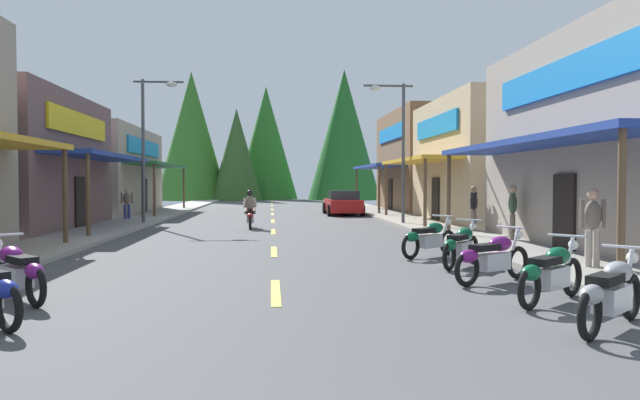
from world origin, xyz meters
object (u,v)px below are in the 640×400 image
(motorcycle_parked_right_4, at_px, (429,238))
(motorcycle_parked_left_2, at_px, (17,271))
(pedestrian_browsing, at_px, (513,209))
(pedestrian_strolling, at_px, (127,202))
(pedestrian_by_shop, at_px, (474,206))
(motorcycle_parked_right_0, at_px, (611,292))
(motorcycle_parked_right_2, at_px, (492,257))
(streetlamp_left, at_px, (151,131))
(motorcycle_parked_right_3, at_px, (461,245))
(rider_cruising_lead, at_px, (250,212))
(streetlamp_right, at_px, (396,133))
(pedestrian_waiting, at_px, (593,223))
(parked_car_curbside, at_px, (343,203))
(motorcycle_parked_right_1, at_px, (551,272))

(motorcycle_parked_right_4, bearing_deg, motorcycle_parked_left_2, 174.41)
(pedestrian_browsing, xyz_separation_m, pedestrian_strolling, (-14.28, 11.42, -0.13))
(pedestrian_by_shop, bearing_deg, motorcycle_parked_right_0, -65.89)
(motorcycle_parked_right_2, height_order, pedestrian_browsing, pedestrian_browsing)
(streetlamp_left, height_order, pedestrian_browsing, streetlamp_left)
(motorcycle_parked_right_3, height_order, rider_cruising_lead, rider_cruising_lead)
(motorcycle_parked_right_2, relative_size, motorcycle_parked_right_4, 1.06)
(motorcycle_parked_right_3, bearing_deg, pedestrian_browsing, 3.88)
(streetlamp_right, bearing_deg, rider_cruising_lead, -169.40)
(pedestrian_waiting, bearing_deg, streetlamp_right, 2.56)
(parked_car_curbside, bearing_deg, motorcycle_parked_right_2, -179.96)
(pedestrian_by_shop, bearing_deg, motorcycle_parked_right_2, -71.04)
(motorcycle_parked_right_0, relative_size, pedestrian_browsing, 0.94)
(streetlamp_left, xyz_separation_m, parked_car_curbside, (9.36, 7.27, -3.45))
(motorcycle_parked_right_3, distance_m, pedestrian_browsing, 5.71)
(streetlamp_right, height_order, pedestrian_browsing, streetlamp_right)
(pedestrian_by_shop, distance_m, pedestrian_waiting, 8.95)
(streetlamp_left, bearing_deg, pedestrian_browsing, -34.94)
(streetlamp_right, distance_m, motorcycle_parked_right_0, 18.31)
(motorcycle_parked_right_2, xyz_separation_m, pedestrian_browsing, (3.26, 6.76, 0.56))
(motorcycle_parked_right_2, bearing_deg, parked_car_curbside, 58.41)
(motorcycle_parked_right_0, bearing_deg, motorcycle_parked_right_2, 52.33)
(motorcycle_parked_right_1, relative_size, pedestrian_browsing, 0.96)
(motorcycle_parked_right_1, relative_size, pedestrian_by_shop, 0.98)
(pedestrian_strolling, bearing_deg, pedestrian_browsing, 26.71)
(motorcycle_parked_right_4, bearing_deg, pedestrian_browsing, 3.99)
(streetlamp_right, bearing_deg, motorcycle_parked_right_4, -97.66)
(motorcycle_parked_right_4, height_order, motorcycle_parked_left_2, same)
(streetlamp_left, height_order, motorcycle_parked_right_1, streetlamp_left)
(motorcycle_parked_right_1, bearing_deg, motorcycle_parked_right_4, 54.39)
(motorcycle_parked_right_1, bearing_deg, pedestrian_browsing, 31.19)
(motorcycle_parked_right_1, relative_size, parked_car_curbside, 0.40)
(streetlamp_left, distance_m, parked_car_curbside, 12.34)
(motorcycle_parked_right_0, bearing_deg, motorcycle_parked_left_2, 122.59)
(motorcycle_parked_right_2, relative_size, rider_cruising_lead, 0.88)
(motorcycle_parked_right_2, relative_size, pedestrian_strolling, 1.17)
(motorcycle_parked_right_2, relative_size, pedestrian_browsing, 1.04)
(rider_cruising_lead, relative_size, pedestrian_waiting, 1.22)
(motorcycle_parked_right_1, height_order, motorcycle_parked_right_3, same)
(motorcycle_parked_left_2, bearing_deg, pedestrian_browsing, -98.37)
(streetlamp_left, height_order, motorcycle_parked_right_3, streetlamp_left)
(pedestrian_strolling, bearing_deg, motorcycle_parked_right_4, 12.44)
(motorcycle_parked_right_0, distance_m, rider_cruising_lead, 17.55)
(streetlamp_left, relative_size, motorcycle_parked_right_2, 3.39)
(motorcycle_parked_right_3, distance_m, pedestrian_by_shop, 8.56)
(streetlamp_right, xyz_separation_m, motorcycle_parked_right_3, (-1.19, -12.37, -3.52))
(motorcycle_parked_right_4, bearing_deg, streetlamp_left, 91.13)
(streetlamp_right, distance_m, pedestrian_strolling, 13.22)
(streetlamp_right, relative_size, motorcycle_parked_right_2, 3.27)
(streetlamp_left, xyz_separation_m, pedestrian_by_shop, (12.54, -5.57, -3.11))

